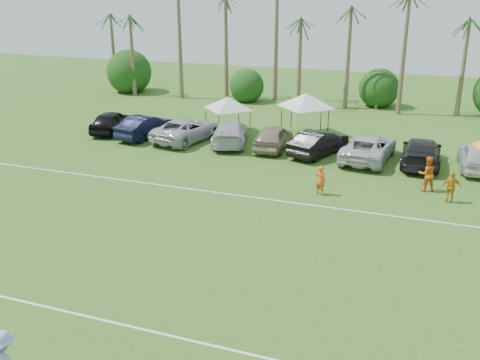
% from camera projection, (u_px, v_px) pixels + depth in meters
% --- Properties ---
extents(ground, '(120.00, 120.00, 0.00)m').
position_uv_depth(ground, '(30.00, 348.00, 16.21)').
color(ground, '#345C1B').
rests_on(ground, ground).
extents(field_lines, '(80.00, 12.10, 0.01)m').
position_uv_depth(field_lines, '(156.00, 238.00, 23.28)').
color(field_lines, white).
rests_on(field_lines, ground).
extents(palm_tree_0, '(2.40, 2.40, 8.90)m').
position_uv_depth(palm_tree_0, '(101.00, 16.00, 54.28)').
color(palm_tree_0, brown).
rests_on(palm_tree_0, ground).
extents(palm_tree_1, '(2.40, 2.40, 9.90)m').
position_uv_depth(palm_tree_1, '(144.00, 8.00, 52.38)').
color(palm_tree_1, brown).
rests_on(palm_tree_1, ground).
extents(palm_tree_4, '(2.40, 2.40, 8.90)m').
position_uv_depth(palm_tree_4, '(271.00, 20.00, 48.53)').
color(palm_tree_4, brown).
rests_on(palm_tree_4, ground).
extents(palm_tree_5, '(2.40, 2.40, 9.90)m').
position_uv_depth(palm_tree_5, '(314.00, 10.00, 46.95)').
color(palm_tree_5, brown).
rests_on(palm_tree_5, ground).
extents(palm_tree_6, '(2.40, 2.40, 10.90)m').
position_uv_depth(palm_tree_6, '(361.00, 0.00, 45.38)').
color(palm_tree_6, brown).
rests_on(palm_tree_6, ground).
extents(palm_tree_8, '(2.40, 2.40, 8.90)m').
position_uv_depth(palm_tree_8, '(472.00, 24.00, 43.09)').
color(palm_tree_8, brown).
rests_on(palm_tree_8, ground).
extents(bush_tree_0, '(4.00, 4.00, 4.00)m').
position_uv_depth(bush_tree_0, '(136.00, 73.00, 56.14)').
color(bush_tree_0, brown).
rests_on(bush_tree_0, ground).
extents(bush_tree_1, '(4.00, 4.00, 4.00)m').
position_uv_depth(bush_tree_1, '(253.00, 80.00, 51.99)').
color(bush_tree_1, brown).
rests_on(bush_tree_1, ground).
extents(bush_tree_2, '(4.00, 4.00, 4.00)m').
position_uv_depth(bush_tree_2, '(379.00, 87.00, 48.15)').
color(bush_tree_2, brown).
rests_on(bush_tree_2, ground).
extents(sideline_player_a, '(0.68, 0.57, 1.60)m').
position_uv_depth(sideline_player_a, '(320.00, 180.00, 27.94)').
color(sideline_player_a, '#E25619').
rests_on(sideline_player_a, ground).
extents(sideline_player_b, '(1.12, 0.99, 1.91)m').
position_uv_depth(sideline_player_b, '(427.00, 174.00, 28.43)').
color(sideline_player_b, '#D16117').
rests_on(sideline_player_b, ground).
extents(sideline_player_c, '(1.03, 0.61, 1.64)m').
position_uv_depth(sideline_player_c, '(451.00, 187.00, 26.93)').
color(sideline_player_c, orange).
rests_on(sideline_player_c, ground).
extents(canopy_tent_left, '(3.94, 3.94, 3.20)m').
position_uv_depth(canopy_tent_left, '(228.00, 97.00, 39.10)').
color(canopy_tent_left, black).
rests_on(canopy_tent_left, ground).
extents(canopy_tent_right, '(4.42, 4.42, 3.58)m').
position_uv_depth(canopy_tent_right, '(306.00, 93.00, 38.64)').
color(canopy_tent_right, black).
rests_on(canopy_tent_right, ground).
extents(parked_car_0, '(2.72, 5.06, 1.64)m').
position_uv_depth(parked_car_0, '(112.00, 121.00, 40.00)').
color(parked_car_0, black).
rests_on(parked_car_0, ground).
extents(parked_car_1, '(2.65, 5.21, 1.64)m').
position_uv_depth(parked_car_1, '(146.00, 126.00, 38.58)').
color(parked_car_1, black).
rests_on(parked_car_1, ground).
extents(parked_car_2, '(3.78, 6.30, 1.64)m').
position_uv_depth(parked_car_2, '(187.00, 130.00, 37.75)').
color(parked_car_2, '#B3B4B9').
rests_on(parked_car_2, ground).
extents(parked_car_3, '(3.76, 6.05, 1.64)m').
position_uv_depth(parked_car_3, '(230.00, 132.00, 37.00)').
color(parked_car_3, '#BABABF').
rests_on(parked_car_3, ground).
extents(parked_car_4, '(2.11, 4.87, 1.64)m').
position_uv_depth(parked_car_4, '(273.00, 137.00, 35.90)').
color(parked_car_4, gray).
rests_on(parked_car_4, ground).
extents(parked_car_5, '(3.35, 5.26, 1.64)m').
position_uv_depth(parked_car_5, '(319.00, 143.00, 34.60)').
color(parked_car_5, black).
rests_on(parked_car_5, ground).
extents(parked_car_6, '(3.23, 6.11, 1.64)m').
position_uv_depth(parked_car_6, '(368.00, 148.00, 33.53)').
color(parked_car_6, silver).
rests_on(parked_car_6, ground).
extents(parked_car_7, '(2.32, 5.65, 1.64)m').
position_uv_depth(parked_car_7, '(421.00, 152.00, 32.68)').
color(parked_car_7, black).
rests_on(parked_car_7, ground).
extents(parked_car_8, '(2.15, 4.89, 1.64)m').
position_uv_depth(parked_car_8, '(477.00, 157.00, 31.75)').
color(parked_car_8, silver).
rests_on(parked_car_8, ground).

